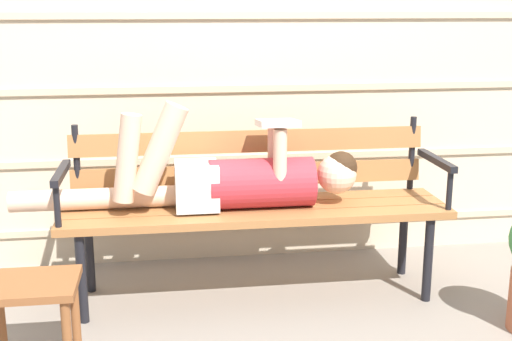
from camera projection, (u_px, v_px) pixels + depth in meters
The scene contains 5 objects.
ground_plane at pixel (260, 309), 3.15m from camera, with size 12.00×12.00×0.00m, color gray.
house_siding at pixel (241, 52), 3.57m from camera, with size 5.07×0.08×2.30m.
park_bench at pixel (254, 195), 3.24m from camera, with size 1.84×0.45×0.84m.
reclining_person at pixel (233, 177), 3.14m from camera, with size 1.64×0.25×0.53m.
footstool at pixel (30, 302), 2.53m from camera, with size 0.36×0.30×0.38m.
Camera 1 is at (-0.43, -2.87, 1.40)m, focal length 46.77 mm.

